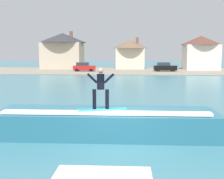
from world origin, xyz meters
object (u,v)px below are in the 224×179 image
(wave_crest, at_px, (107,122))
(surfboard, at_px, (102,110))
(house_small_cottage, at_px, (130,52))
(surfer, at_px, (101,86))
(house_gabled_white, at_px, (201,51))
(house_with_chimney, at_px, (63,49))
(car_near_shore, at_px, (84,67))
(car_far_shore, at_px, (165,67))

(wave_crest, height_order, surfboard, surfboard)
(wave_crest, bearing_deg, house_small_cottage, 88.75)
(wave_crest, distance_m, house_small_cottage, 54.88)
(surfer, relative_size, house_gabled_white, 0.21)
(house_with_chimney, distance_m, house_small_cottage, 15.47)
(surfboard, relative_size, house_with_chimney, 0.20)
(car_near_shore, xyz_separation_m, house_small_cottage, (9.09, 9.30, 2.92))
(car_far_shore, bearing_deg, house_small_cottage, 128.61)
(surfboard, relative_size, house_small_cottage, 0.27)
(surfboard, xyz_separation_m, house_with_chimney, (-14.09, 55.90, 3.29))
(surfboard, bearing_deg, surfer, 160.38)
(wave_crest, bearing_deg, surfer, -110.48)
(house_gabled_white, height_order, house_small_cottage, house_gabled_white)
(wave_crest, bearing_deg, house_gabled_white, 72.71)
(surfer, xyz_separation_m, house_gabled_white, (16.51, 52.92, 1.68))
(wave_crest, distance_m, house_with_chimney, 57.23)
(surfer, bearing_deg, wave_crest, 69.52)
(car_far_shore, distance_m, house_small_cottage, 11.29)
(car_near_shore, distance_m, house_with_chimney, 12.24)
(house_small_cottage, bearing_deg, car_near_shore, -134.35)
(surfboard, xyz_separation_m, house_gabled_white, (16.44, 52.94, 2.71))
(car_near_shore, bearing_deg, house_gabled_white, 15.82)
(surfer, distance_m, house_small_cottage, 55.40)
(surfboard, distance_m, surfer, 1.04)
(surfer, bearing_deg, house_gabled_white, 72.67)
(car_far_shore, bearing_deg, car_near_shore, -177.20)
(house_small_cottage, bearing_deg, wave_crest, -91.25)
(wave_crest, height_order, house_gabled_white, house_gabled_white)
(car_far_shore, bearing_deg, surfer, -99.95)
(surfer, bearing_deg, surfboard, -19.62)
(wave_crest, distance_m, car_near_shore, 46.15)
(house_small_cottage, bearing_deg, surfer, -91.47)
(car_far_shore, relative_size, house_gabled_white, 0.52)
(surfboard, xyz_separation_m, surfer, (-0.07, 0.02, 1.03))
(house_with_chimney, bearing_deg, house_gabled_white, -5.53)
(surfboard, bearing_deg, house_with_chimney, 104.15)
(surfer, distance_m, house_gabled_white, 55.46)
(house_with_chimney, bearing_deg, wave_crest, -75.55)
(car_far_shore, distance_m, house_gabled_white, 10.72)
(wave_crest, relative_size, house_gabled_white, 1.15)
(house_gabled_white, bearing_deg, surfboard, -107.25)
(surfer, xyz_separation_m, house_with_chimney, (-14.02, 55.88, 2.26))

